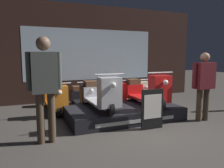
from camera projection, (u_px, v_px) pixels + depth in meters
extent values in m
plane|color=#423D38|center=(143.00, 132.00, 4.37)|extent=(30.00, 30.00, 0.00)
cube|color=#331E19|center=(91.00, 53.00, 7.45)|extent=(8.02, 0.08, 3.20)
cube|color=silver|center=(92.00, 55.00, 7.42)|extent=(4.41, 0.01, 1.70)
cube|color=black|center=(123.00, 112.00, 5.28)|extent=(2.66, 1.47, 0.30)
cube|color=silver|center=(137.00, 121.00, 4.60)|extent=(1.86, 0.01, 0.08)
cylinder|color=black|center=(110.00, 108.00, 4.39)|extent=(0.09, 0.32, 0.32)
cylinder|color=black|center=(91.00, 96.00, 5.64)|extent=(0.09, 0.32, 0.32)
cube|color=#BCBCC1|center=(99.00, 102.00, 5.02)|extent=(0.42, 1.26, 0.05)
cube|color=#BCBCC1|center=(109.00, 92.00, 4.37)|extent=(0.44, 0.29, 0.60)
cube|color=#BCBCC1|center=(91.00, 93.00, 5.61)|extent=(0.46, 0.34, 0.37)
cube|color=brown|center=(91.00, 84.00, 5.57)|extent=(0.33, 0.31, 0.14)
cylinder|color=silver|center=(110.00, 74.00, 4.32)|extent=(0.63, 0.03, 0.03)
sphere|color=white|center=(113.00, 85.00, 4.16)|extent=(0.11, 0.11, 0.11)
cylinder|color=black|center=(160.00, 103.00, 4.83)|extent=(0.09, 0.32, 0.32)
cylinder|color=black|center=(132.00, 94.00, 6.08)|extent=(0.09, 0.32, 0.32)
cube|color=red|center=(144.00, 98.00, 5.46)|extent=(0.42, 1.26, 0.05)
cube|color=red|center=(160.00, 89.00, 4.82)|extent=(0.44, 0.29, 0.60)
cube|color=red|center=(132.00, 91.00, 6.05)|extent=(0.46, 0.34, 0.37)
cube|color=brown|center=(133.00, 82.00, 6.01)|extent=(0.33, 0.31, 0.14)
cylinder|color=silver|center=(160.00, 73.00, 4.76)|extent=(0.63, 0.03, 0.03)
sphere|color=white|center=(166.00, 82.00, 4.61)|extent=(0.11, 0.11, 0.11)
cylinder|color=black|center=(59.00, 111.00, 5.37)|extent=(0.09, 0.32, 0.32)
cylinder|color=black|center=(52.00, 101.00, 6.62)|extent=(0.09, 0.32, 0.32)
cube|color=orange|center=(55.00, 105.00, 6.00)|extent=(0.42, 1.26, 0.05)
cube|color=orange|center=(58.00, 98.00, 5.35)|extent=(0.44, 0.29, 0.60)
cube|color=orange|center=(52.00, 98.00, 6.59)|extent=(0.46, 0.34, 0.37)
cube|color=brown|center=(52.00, 90.00, 6.55)|extent=(0.33, 0.31, 0.14)
cylinder|color=silver|center=(58.00, 84.00, 5.30)|extent=(0.63, 0.03, 0.03)
sphere|color=white|center=(59.00, 93.00, 5.15)|extent=(0.11, 0.11, 0.11)
cylinder|color=black|center=(90.00, 108.00, 5.66)|extent=(0.09, 0.32, 0.32)
cylinder|color=black|center=(78.00, 99.00, 6.91)|extent=(0.09, 0.32, 0.32)
cube|color=black|center=(83.00, 103.00, 6.29)|extent=(0.42, 1.26, 0.05)
cube|color=black|center=(89.00, 96.00, 5.64)|extent=(0.44, 0.29, 0.60)
cube|color=black|center=(78.00, 96.00, 6.88)|extent=(0.46, 0.34, 0.37)
cube|color=brown|center=(78.00, 88.00, 6.84)|extent=(0.33, 0.31, 0.14)
cylinder|color=silver|center=(89.00, 82.00, 5.59)|extent=(0.63, 0.03, 0.03)
sphere|color=white|center=(91.00, 91.00, 5.44)|extent=(0.11, 0.11, 0.11)
cylinder|color=black|center=(117.00, 106.00, 5.95)|extent=(0.09, 0.32, 0.32)
cylinder|color=black|center=(101.00, 97.00, 7.20)|extent=(0.09, 0.32, 0.32)
cube|color=red|center=(108.00, 101.00, 6.58)|extent=(0.42, 1.26, 0.05)
cube|color=red|center=(117.00, 94.00, 5.94)|extent=(0.44, 0.29, 0.60)
cube|color=red|center=(101.00, 95.00, 7.17)|extent=(0.46, 0.34, 0.37)
cube|color=brown|center=(101.00, 87.00, 7.13)|extent=(0.33, 0.31, 0.14)
cylinder|color=silver|center=(117.00, 81.00, 5.88)|extent=(0.63, 0.03, 0.03)
sphere|color=white|center=(120.00, 89.00, 5.73)|extent=(0.11, 0.11, 0.11)
cylinder|color=black|center=(143.00, 103.00, 6.24)|extent=(0.09, 0.32, 0.32)
cylinder|color=black|center=(123.00, 95.00, 7.49)|extent=(0.09, 0.32, 0.32)
cube|color=beige|center=(132.00, 99.00, 6.87)|extent=(0.42, 1.26, 0.05)
cube|color=beige|center=(142.00, 92.00, 6.23)|extent=(0.44, 0.29, 0.60)
cube|color=beige|center=(123.00, 93.00, 7.46)|extent=(0.46, 0.34, 0.37)
cube|color=brown|center=(123.00, 86.00, 7.42)|extent=(0.33, 0.31, 0.14)
cylinder|color=silver|center=(143.00, 80.00, 6.17)|extent=(0.63, 0.03, 0.03)
sphere|color=white|center=(146.00, 87.00, 6.02)|extent=(0.11, 0.11, 0.11)
cylinder|color=#473828|center=(40.00, 119.00, 3.73)|extent=(0.13, 0.13, 0.88)
cylinder|color=#473828|center=(52.00, 117.00, 3.80)|extent=(0.13, 0.13, 0.88)
cube|color=#474C47|center=(44.00, 73.00, 3.67)|extent=(0.42, 0.23, 0.69)
cylinder|color=#474C47|center=(28.00, 71.00, 3.57)|extent=(0.08, 0.08, 0.64)
cylinder|color=#474C47|center=(59.00, 71.00, 3.76)|extent=(0.08, 0.08, 0.64)
sphere|color=brown|center=(43.00, 44.00, 3.61)|extent=(0.24, 0.24, 0.24)
cylinder|color=#473828|center=(199.00, 105.00, 5.04)|extent=(0.13, 0.13, 0.76)
cylinder|color=#473828|center=(206.00, 104.00, 5.11)|extent=(0.13, 0.13, 0.76)
cube|color=#5B191E|center=(204.00, 76.00, 4.99)|extent=(0.46, 0.26, 0.60)
cylinder|color=#5B191E|center=(195.00, 75.00, 4.88)|extent=(0.08, 0.08, 0.55)
cylinder|color=#5B191E|center=(213.00, 74.00, 5.08)|extent=(0.08, 0.08, 0.55)
sphere|color=#A87A5B|center=(205.00, 57.00, 4.93)|extent=(0.21, 0.21, 0.21)
cube|color=black|center=(152.00, 109.00, 4.48)|extent=(0.50, 0.04, 0.83)
cube|color=white|center=(153.00, 107.00, 4.45)|extent=(0.41, 0.01, 0.50)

